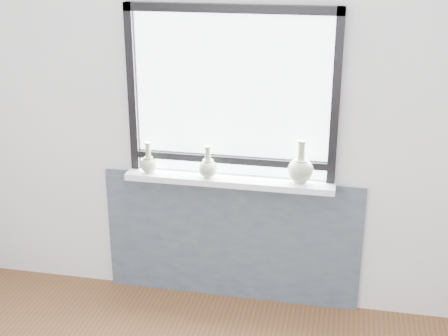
% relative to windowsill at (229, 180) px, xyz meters
% --- Properties ---
extents(back_wall, '(3.60, 0.02, 2.60)m').
position_rel_windowsill_xyz_m(back_wall, '(0.00, 0.10, 0.42)').
color(back_wall, silver).
rests_on(back_wall, ground).
extents(apron_panel, '(1.70, 0.03, 0.86)m').
position_rel_windowsill_xyz_m(apron_panel, '(0.00, 0.07, -0.45)').
color(apron_panel, '#4E596A').
rests_on(apron_panel, ground).
extents(windowsill, '(1.32, 0.18, 0.04)m').
position_rel_windowsill_xyz_m(windowsill, '(0.00, 0.00, 0.00)').
color(windowsill, white).
rests_on(windowsill, apron_panel).
extents(window, '(1.30, 0.06, 1.05)m').
position_rel_windowsill_xyz_m(window, '(0.00, 0.06, 0.56)').
color(window, black).
rests_on(window, windowsill).
extents(vase_a, '(0.11, 0.11, 0.20)m').
position_rel_windowsill_xyz_m(vase_a, '(-0.52, -0.02, 0.08)').
color(vase_a, '#93A381').
rests_on(vase_a, windowsill).
extents(vase_b, '(0.12, 0.12, 0.21)m').
position_rel_windowsill_xyz_m(vase_b, '(-0.13, -0.02, 0.09)').
color(vase_b, '#93A381').
rests_on(vase_b, windowsill).
extents(vase_c, '(0.16, 0.16, 0.27)m').
position_rel_windowsill_xyz_m(vase_c, '(0.44, 0.01, 0.11)').
color(vase_c, '#93A381').
rests_on(vase_c, windowsill).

